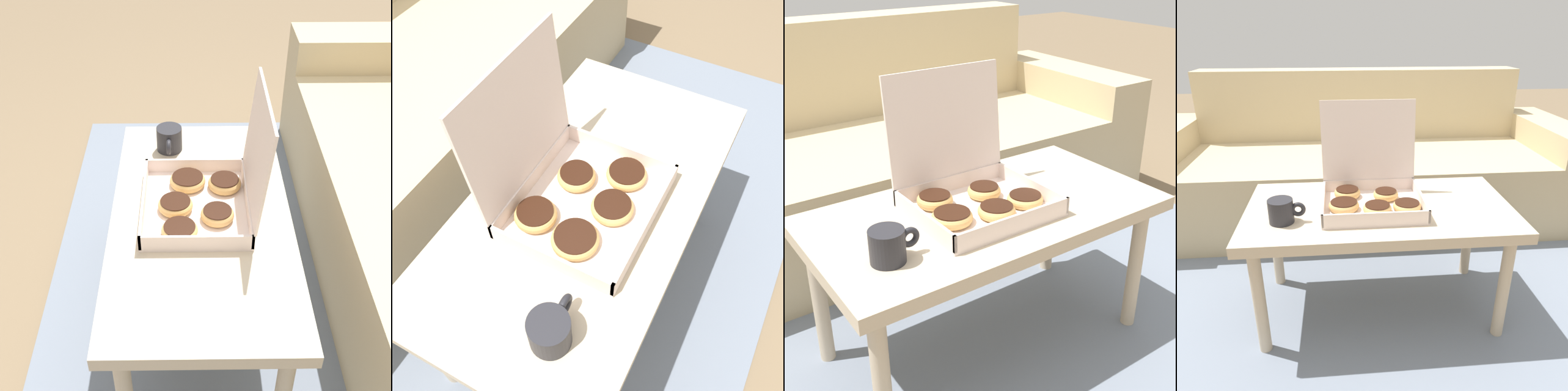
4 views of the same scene
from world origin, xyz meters
TOP-DOWN VIEW (x-y plane):
  - ground_plane at (0.00, 0.00)m, footprint 12.00×12.00m
  - area_rug at (0.00, 0.30)m, footprint 2.61×1.88m
  - coffee_table at (0.00, -0.09)m, footprint 0.99×0.53m
  - pastry_box at (-0.03, -0.07)m, footprint 0.37×0.35m
  - coffee_mug at (-0.35, -0.19)m, footprint 0.13×0.09m

SIDE VIEW (x-z plane):
  - ground_plane at x=0.00m, z-range 0.00..0.00m
  - area_rug at x=0.00m, z-range 0.00..0.01m
  - coffee_table at x=0.00m, z-range 0.19..0.66m
  - coffee_mug at x=-0.35m, z-range 0.48..0.56m
  - pastry_box at x=-0.03m, z-range 0.35..0.72m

